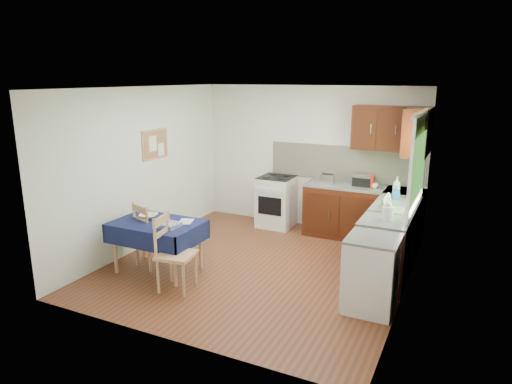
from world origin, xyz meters
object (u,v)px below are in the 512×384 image
at_px(chair_near, 172,251).
at_px(chair_far, 150,233).
at_px(dining_table, 157,229).
at_px(sandwich_press, 363,180).
at_px(kettle, 388,212).
at_px(toaster, 327,179).
at_px(dish_rack, 387,208).

bearing_deg(chair_near, chair_far, 48.70).
height_order(dining_table, sandwich_press, sandwich_press).
bearing_deg(chair_near, sandwich_press, -38.91).
relative_size(dining_table, kettle, 4.94).
height_order(chair_far, sandwich_press, sandwich_press).
bearing_deg(toaster, dining_table, -147.53).
distance_m(dish_rack, kettle, 0.47).
distance_m(toaster, kettle, 2.05).
height_order(chair_near, kettle, kettle).
relative_size(chair_far, sandwich_press, 3.05).
height_order(chair_near, sandwich_press, sandwich_press).
bearing_deg(chair_near, dish_rack, -63.12).
distance_m(chair_far, toaster, 3.05).
height_order(chair_far, dish_rack, dish_rack).
xyz_separation_m(dining_table, kettle, (2.91, 0.87, 0.39)).
xyz_separation_m(toaster, kettle, (1.27, -1.61, 0.03)).
height_order(toaster, kettle, kettle).
height_order(dining_table, chair_far, chair_far).
bearing_deg(dining_table, dish_rack, 48.02).
relative_size(chair_far, chair_near, 0.97).
relative_size(dining_table, chair_near, 1.22).
relative_size(sandwich_press, kettle, 1.29).
distance_m(sandwich_press, dish_rack, 1.43).
bearing_deg(kettle, chair_near, -152.99).
bearing_deg(chair_near, dining_table, 45.96).
bearing_deg(kettle, chair_far, -166.08).
relative_size(chair_far, dish_rack, 2.13).
bearing_deg(sandwich_press, kettle, -51.38).
distance_m(dining_table, chair_near, 0.63).
height_order(chair_near, dish_rack, dish_rack).
bearing_deg(kettle, dining_table, -163.38).
bearing_deg(toaster, sandwich_press, -11.29).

